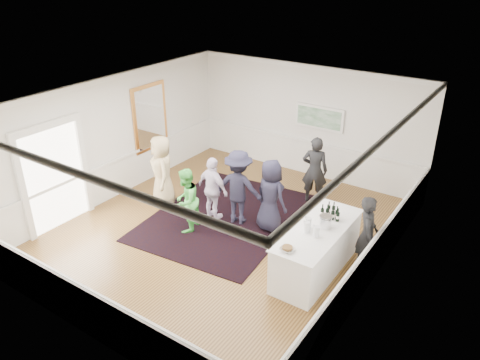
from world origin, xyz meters
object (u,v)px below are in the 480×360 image
Objects in this scene: serving_table at (317,250)px; nut_bowl at (287,249)px; guest_navy at (271,196)px; ice_bucket at (325,222)px; guest_green at (186,201)px; bartender at (367,235)px; guest_tan at (162,171)px; guest_dark_a at (239,187)px; guest_dark_b at (315,170)px; guest_lilac at (213,189)px.

serving_table is 8.94× the size of nut_bowl.
ice_bucket is (1.69, -0.74, 0.24)m from guest_navy.
guest_green is 3.31m from ice_bucket.
bartender reaches higher than guest_green.
guest_tan is 1.01× the size of guest_dark_a.
guest_navy reaches higher than bartender.
guest_dark_b is 1.80m from guest_navy.
ice_bucket is 1.16m from nut_bowl.
guest_lilac is at bearing 170.11° from serving_table.
nut_bowl is (1.22, -3.66, 0.14)m from guest_dark_b.
guest_lilac is at bearing 69.75° from bartender.
guest_lilac is 6.14× the size of ice_bucket.
bartender is 2.99m from guest_dark_b.
guest_tan is at bearing 162.17° from nut_bowl.
nut_bowl reaches higher than serving_table.
ice_bucket is at bearing 101.90° from guest_dark_b.
guest_dark_a is 2.55m from ice_bucket.
guest_green is 0.86× the size of guest_dark_b.
guest_green is 0.88× the size of guest_navy.
ice_bucket is (-0.72, -0.45, 0.28)m from bartender.
guest_lilac is 3.11m from ice_bucket.
guest_dark_b is 1.03× the size of guest_navy.
serving_table is at bearing 167.56° from guest_navy.
guest_navy is at bearing 46.07° from guest_tan.
guest_tan is 1.49m from guest_green.
bartender is 4.07m from guest_green.
bartender is at bearing 32.34° from ice_bucket.
guest_dark_a reaches higher than bartender.
guest_dark_b is 2.91m from ice_bucket.
ice_bucket is at bearing 172.42° from guest_navy.
guest_tan is 1.21× the size of guest_green.
bartender is 0.95× the size of guest_navy.
guest_dark_b is 6.52× the size of nut_bowl.
guest_dark_a is 2.84m from nut_bowl.
guest_dark_b reaches higher than guest_lilac.
ice_bucket is at bearing 78.91° from nut_bowl.
guest_tan is at bearing -130.67° from guest_green.
guest_lilac is 1.43m from guest_navy.
serving_table is at bearing 149.59° from guest_dark_a.
serving_table is at bearing 80.09° from guest_green.
guest_navy reaches higher than guest_lilac.
serving_table is 1.88m from guest_navy.
guest_dark_a is at bearing 66.22° from bartender.
guest_green is (-3.19, -0.25, 0.27)m from serving_table.
guest_green is (1.33, -0.66, -0.16)m from guest_tan.
guest_lilac is 3.24m from nut_bowl.
ice_bucket is at bearing 101.05° from bartender.
guest_tan is 1.16× the size of guest_lilac.
guest_green is 0.80m from guest_lilac.
guest_green is 5.92× the size of ice_bucket.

